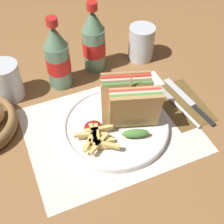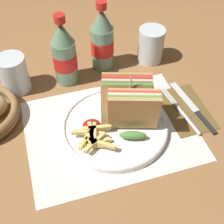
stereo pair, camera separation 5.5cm
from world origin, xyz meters
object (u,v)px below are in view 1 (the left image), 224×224
Objects in this scene: fork at (181,108)px; knife at (189,101)px; glass_far at (8,83)px; glass_near at (141,45)px; plate_main at (115,125)px; coke_bottle_near at (58,58)px; coke_bottle_far at (94,42)px; club_sandwich at (130,104)px.

fork is 0.93× the size of knife.
glass_near is at bearing 2.14° from glass_far.
plate_main is 0.31m from glass_near.
glass_near is at bearing 4.45° from coke_bottle_near.
coke_bottle_far reaches higher than fork.
coke_bottle_near is at bearing -2.15° from glass_far.
fork is 0.25m from glass_near.
coke_bottle_near is at bearing 116.76° from club_sandwich.
coke_bottle_near reaches higher than plate_main.
coke_bottle_near reaches higher than glass_near.
fork is at bearing -163.99° from knife.
knife is at bearing 16.01° from fork.
coke_bottle_near is 1.98× the size of glass_near.
knife is at bearing 0.83° from plate_main.
knife is (0.19, 0.01, -0.07)m from club_sandwich.
knife is 0.96× the size of coke_bottle_far.
plate_main is 0.24m from coke_bottle_near.
club_sandwich is at bearing -91.08° from coke_bottle_far.
plate_main is at bearing -99.36° from coke_bottle_far.
fork is 0.31m from coke_bottle_far.
glass_near reaches higher than fork.
glass_far is at bearing 138.29° from club_sandwich.
knife is (0.04, 0.02, -0.00)m from fork.
plate_main is at bearing 169.35° from fork.
knife is 0.38m from coke_bottle_near.
coke_bottle_near is (-0.08, 0.22, 0.08)m from plate_main.
knife is at bearing -35.76° from coke_bottle_near.
coke_bottle_near is 1.98× the size of glass_far.
club_sandwich is 1.48× the size of glass_far.
coke_bottle_far is at bearing 175.27° from glass_near.
plate_main is 1.27× the size of coke_bottle_near.
coke_bottle_far is (-0.18, 0.25, 0.08)m from knife.
glass_far reaches higher than knife.
glass_far is (-0.44, 0.22, 0.04)m from knife.
fork is (0.15, -0.01, -0.07)m from club_sandwich.
coke_bottle_far reaches higher than knife.
knife is 0.32m from coke_bottle_far.
glass_far is (-0.40, 0.24, 0.04)m from fork.
club_sandwich is 0.75× the size of coke_bottle_near.
glass_near is (0.01, 0.25, 0.04)m from fork.
coke_bottle_far is 1.98× the size of glass_far.
plate_main is at bearing 171.95° from club_sandwich.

